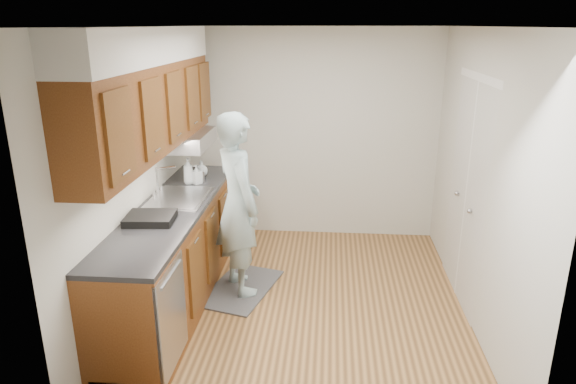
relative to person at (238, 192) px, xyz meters
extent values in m
plane|color=#9F6F3C|center=(0.63, -0.20, -1.02)|extent=(3.50, 3.50, 0.00)
plane|color=white|center=(0.63, -0.20, 1.48)|extent=(3.50, 3.50, 0.00)
cube|color=beige|center=(-0.87, -0.20, 0.23)|extent=(0.02, 3.50, 2.50)
cube|color=beige|center=(2.13, -0.20, 0.23)|extent=(0.02, 3.50, 2.50)
cube|color=beige|center=(0.63, 1.55, 0.23)|extent=(3.00, 0.02, 2.50)
cube|color=brown|center=(-0.57, -0.20, -0.57)|extent=(0.60, 2.80, 0.90)
cube|color=black|center=(-0.59, -0.20, -0.10)|extent=(0.63, 2.80, 0.04)
cube|color=#B2B2B7|center=(-0.57, 0.00, -0.13)|extent=(0.48, 0.68, 0.14)
cube|color=#B2B2B7|center=(-0.57, 0.00, -0.07)|extent=(0.52, 0.72, 0.01)
cube|color=#B2B2B7|center=(-0.28, -1.30, -0.54)|extent=(0.03, 0.60, 0.80)
cube|color=brown|center=(-0.71, -0.20, 0.81)|extent=(0.33, 2.80, 0.75)
cube|color=silver|center=(-0.71, -0.20, 1.33)|extent=(0.35, 2.80, 0.30)
cube|color=#A5A5AA|center=(-0.64, 0.65, 0.35)|extent=(0.46, 0.75, 0.16)
cube|color=silver|center=(2.12, 0.10, 0.01)|extent=(0.02, 1.22, 2.05)
cube|color=#565658|center=(0.00, 0.00, -1.01)|extent=(0.79, 1.06, 0.02)
imported|color=#94B0B5|center=(0.00, 0.00, 0.00)|extent=(0.76, 0.85, 2.00)
imported|color=silver|center=(-0.60, 0.48, 0.06)|extent=(0.15, 0.15, 0.27)
imported|color=silver|center=(-0.52, 0.49, 0.02)|extent=(0.13, 0.13, 0.20)
imported|color=silver|center=(-0.54, 0.76, 0.01)|extent=(0.18, 0.18, 0.18)
cylinder|color=#A5A5AA|center=(-0.48, 0.54, -0.02)|extent=(0.07, 0.07, 0.11)
cube|color=black|center=(-0.64, -0.61, -0.04)|extent=(0.42, 0.36, 0.06)
camera|label=1|loc=(0.85, -4.52, 1.50)|focal=32.00mm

